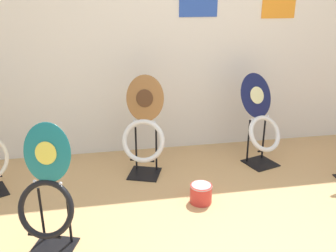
% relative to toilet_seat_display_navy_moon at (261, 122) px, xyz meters
% --- Properties ---
extents(wall_back, '(8.00, 0.07, 2.60)m').
position_rel_toilet_seat_display_navy_moon_xyz_m(wall_back, '(-0.67, 0.56, 0.87)').
color(wall_back, silver).
rests_on(wall_back, ground_plane).
extents(toilet_seat_display_navy_moon, '(0.46, 0.47, 0.88)m').
position_rel_toilet_seat_display_navy_moon_xyz_m(toilet_seat_display_navy_moon, '(0.00, 0.00, 0.00)').
color(toilet_seat_display_navy_moon, black).
rests_on(toilet_seat_display_navy_moon, ground_plane).
extents(toilet_seat_display_woodgrain, '(0.44, 0.37, 0.93)m').
position_rel_toilet_seat_display_navy_moon_xyz_m(toilet_seat_display_woodgrain, '(-1.15, -0.04, 0.01)').
color(toilet_seat_display_woodgrain, black).
rests_on(toilet_seat_display_woodgrain, ground_plane).
extents(toilet_seat_display_teal_sax, '(0.42, 0.36, 0.88)m').
position_rel_toilet_seat_display_navy_moon_xyz_m(toilet_seat_display_teal_sax, '(-1.89, -1.00, -0.00)').
color(toilet_seat_display_teal_sax, black).
rests_on(toilet_seat_display_teal_sax, ground_plane).
extents(paint_can, '(0.18, 0.18, 0.16)m').
position_rel_toilet_seat_display_navy_moon_xyz_m(paint_can, '(-0.76, -0.62, -0.34)').
color(paint_can, red).
rests_on(paint_can, ground_plane).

